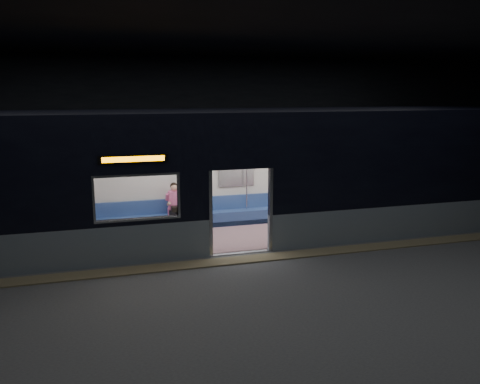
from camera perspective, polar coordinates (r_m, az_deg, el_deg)
name	(u,v)px	position (r m, az deg, el deg)	size (l,w,h in m)	color
station_floor	(255,268)	(11.33, 1.65, -8.53)	(24.00, 14.00, 0.01)	#47494C
station_envelope	(256,99)	(10.66, 1.76, 10.36)	(24.00, 14.00, 5.00)	black
tactile_strip	(247,259)	(11.82, 0.80, -7.57)	(22.80, 0.50, 0.03)	#8C7F59
metro_car	(224,169)	(13.25, -1.76, 2.65)	(18.00, 3.04, 3.35)	gray
passenger	(175,203)	(14.17, -7.34, -1.28)	(0.41, 0.66, 1.31)	black
handbag	(176,209)	(14.00, -7.16, -1.88)	(0.27, 0.23, 0.14)	black
transit_map	(236,174)	(14.74, -0.43, 2.04)	(0.97, 0.03, 0.63)	white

